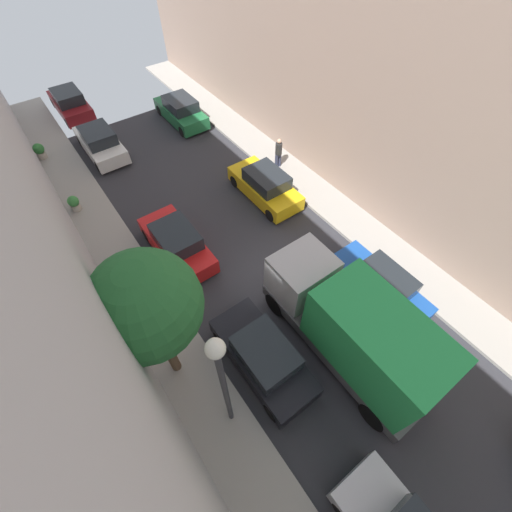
{
  "coord_description": "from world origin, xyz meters",
  "views": [
    {
      "loc": [
        -5.49,
        -5.88,
        11.99
      ],
      "look_at": [
        -0.23,
        1.35,
        0.5
      ],
      "focal_mm": 23.7,
      "sensor_mm": 36.0,
      "label": 1
    }
  ],
  "objects_px": {
    "parked_car_left_2": "(263,356)",
    "potted_plant_3": "(39,150)",
    "parked_car_left_4": "(100,143)",
    "potted_plant_4": "(74,203)",
    "parked_car_right_3": "(181,111)",
    "parked_car_left_5": "(70,103)",
    "pedestrian": "(278,152)",
    "potted_plant_0": "(133,309)",
    "delivery_truck": "(353,328)",
    "parked_car_right_2": "(265,186)",
    "street_tree_0": "(146,306)",
    "parked_car_left_3": "(177,243)",
    "lamp_post": "(222,378)",
    "parked_car_right_1": "(379,286)"
  },
  "relations": [
    {
      "from": "parked_car_left_2",
      "to": "potted_plant_3",
      "type": "bearing_deg",
      "value": 100.06
    },
    {
      "from": "parked_car_left_4",
      "to": "potted_plant_4",
      "type": "height_order",
      "value": "parked_car_left_4"
    },
    {
      "from": "parked_car_left_4",
      "to": "parked_car_right_3",
      "type": "relative_size",
      "value": 1.0
    },
    {
      "from": "parked_car_left_5",
      "to": "pedestrian",
      "type": "xyz_separation_m",
      "value": [
        7.37,
        -12.58,
        0.35
      ]
    },
    {
      "from": "potted_plant_3",
      "to": "potted_plant_0",
      "type": "bearing_deg",
      "value": -89.24
    },
    {
      "from": "potted_plant_3",
      "to": "parked_car_right_3",
      "type": "bearing_deg",
      "value": -7.48
    },
    {
      "from": "parked_car_right_3",
      "to": "potted_plant_3",
      "type": "relative_size",
      "value": 4.8
    },
    {
      "from": "parked_car_right_3",
      "to": "potted_plant_4",
      "type": "relative_size",
      "value": 5.32
    },
    {
      "from": "parked_car_left_2",
      "to": "parked_car_left_4",
      "type": "height_order",
      "value": "same"
    },
    {
      "from": "delivery_truck",
      "to": "potted_plant_4",
      "type": "height_order",
      "value": "delivery_truck"
    },
    {
      "from": "parked_car_right_2",
      "to": "potted_plant_3",
      "type": "xyz_separation_m",
      "value": [
        -8.43,
        10.01,
        -0.1
      ]
    },
    {
      "from": "potted_plant_4",
      "to": "parked_car_left_5",
      "type": "bearing_deg",
      "value": 73.23
    },
    {
      "from": "parked_car_left_5",
      "to": "potted_plant_4",
      "type": "distance_m",
      "value": 9.8
    },
    {
      "from": "parked_car_right_2",
      "to": "potted_plant_4",
      "type": "height_order",
      "value": "parked_car_right_2"
    },
    {
      "from": "pedestrian",
      "to": "potted_plant_4",
      "type": "height_order",
      "value": "pedestrian"
    },
    {
      "from": "parked_car_right_3",
      "to": "potted_plant_3",
      "type": "xyz_separation_m",
      "value": [
        -8.43,
        1.11,
        -0.1
      ]
    },
    {
      "from": "potted_plant_3",
      "to": "potted_plant_4",
      "type": "distance_m",
      "value": 5.38
    },
    {
      "from": "parked_car_left_4",
      "to": "street_tree_0",
      "type": "distance_m",
      "value": 14.65
    },
    {
      "from": "street_tree_0",
      "to": "parked_car_left_2",
      "type": "bearing_deg",
      "value": -33.33
    },
    {
      "from": "parked_car_left_5",
      "to": "potted_plant_3",
      "type": "xyz_separation_m",
      "value": [
        -3.03,
        -4.01,
        -0.1
      ]
    },
    {
      "from": "street_tree_0",
      "to": "pedestrian",
      "type": "bearing_deg",
      "value": 34.44
    },
    {
      "from": "parked_car_right_2",
      "to": "parked_car_right_3",
      "type": "height_order",
      "value": "same"
    },
    {
      "from": "delivery_truck",
      "to": "street_tree_0",
      "type": "distance_m",
      "value": 6.61
    },
    {
      "from": "parked_car_left_3",
      "to": "parked_car_right_2",
      "type": "relative_size",
      "value": 1.0
    },
    {
      "from": "parked_car_left_4",
      "to": "parked_car_left_5",
      "type": "height_order",
      "value": "same"
    },
    {
      "from": "parked_car_left_4",
      "to": "parked_car_right_2",
      "type": "xyz_separation_m",
      "value": [
        5.4,
        -8.55,
        0.0
      ]
    },
    {
      "from": "parked_car_left_4",
      "to": "potted_plant_0",
      "type": "bearing_deg",
      "value": -104.39
    },
    {
      "from": "pedestrian",
      "to": "lamp_post",
      "type": "distance_m",
      "value": 13.44
    },
    {
      "from": "potted_plant_4",
      "to": "pedestrian",
      "type": "bearing_deg",
      "value": -17.46
    },
    {
      "from": "parked_car_right_1",
      "to": "lamp_post",
      "type": "xyz_separation_m",
      "value": [
        -7.3,
        -0.42,
        3.19
      ]
    },
    {
      "from": "parked_car_right_1",
      "to": "parked_car_right_2",
      "type": "xyz_separation_m",
      "value": [
        0.0,
        7.46,
        0.0
      ]
    },
    {
      "from": "parked_car_left_3",
      "to": "parked_car_right_1",
      "type": "distance_m",
      "value": 8.6
    },
    {
      "from": "delivery_truck",
      "to": "parked_car_left_4",
      "type": "bearing_deg",
      "value": 99.07
    },
    {
      "from": "pedestrian",
      "to": "parked_car_left_3",
      "type": "bearing_deg",
      "value": -163.43
    },
    {
      "from": "potted_plant_3",
      "to": "lamp_post",
      "type": "relative_size",
      "value": 0.15
    },
    {
      "from": "parked_car_left_2",
      "to": "parked_car_left_5",
      "type": "distance_m",
      "value": 21.08
    },
    {
      "from": "parked_car_left_2",
      "to": "parked_car_left_4",
      "type": "relative_size",
      "value": 1.0
    },
    {
      "from": "parked_car_left_5",
      "to": "potted_plant_0",
      "type": "bearing_deg",
      "value": -99.77
    },
    {
      "from": "parked_car_right_2",
      "to": "parked_car_right_3",
      "type": "distance_m",
      "value": 8.9
    },
    {
      "from": "parked_car_left_5",
      "to": "delivery_truck",
      "type": "xyz_separation_m",
      "value": [
        2.7,
        -22.37,
        1.07
      ]
    },
    {
      "from": "parked_car_left_2",
      "to": "parked_car_right_3",
      "type": "bearing_deg",
      "value": 71.31
    },
    {
      "from": "parked_car_right_2",
      "to": "potted_plant_0",
      "type": "relative_size",
      "value": 4.94
    },
    {
      "from": "parked_car_left_4",
      "to": "parked_car_right_3",
      "type": "xyz_separation_m",
      "value": [
        5.4,
        0.35,
        0.0
      ]
    },
    {
      "from": "parked_car_left_3",
      "to": "potted_plant_4",
      "type": "xyz_separation_m",
      "value": [
        -2.83,
        5.4,
        -0.16
      ]
    },
    {
      "from": "pedestrian",
      "to": "parked_car_left_4",
      "type": "bearing_deg",
      "value": 135.99
    },
    {
      "from": "parked_car_left_5",
      "to": "lamp_post",
      "type": "relative_size",
      "value": 0.73
    },
    {
      "from": "parked_car_right_3",
      "to": "street_tree_0",
      "type": "height_order",
      "value": "street_tree_0"
    },
    {
      "from": "street_tree_0",
      "to": "potted_plant_3",
      "type": "relative_size",
      "value": 6.68
    },
    {
      "from": "potted_plant_0",
      "to": "potted_plant_3",
      "type": "bearing_deg",
      "value": 90.76
    },
    {
      "from": "parked_car_right_2",
      "to": "parked_car_left_3",
      "type": "bearing_deg",
      "value": -171.96
    }
  ]
}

